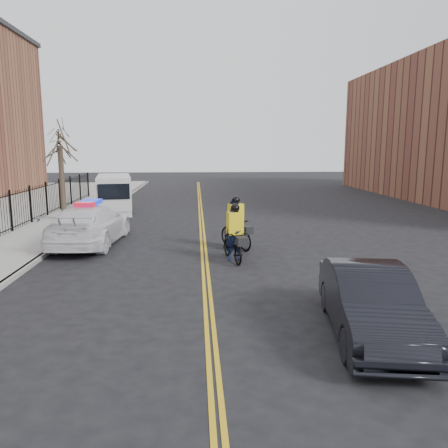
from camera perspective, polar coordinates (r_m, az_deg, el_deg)
ground at (r=14.99m, az=-2.47°, el=-5.71°), size 120.00×120.00×0.00m
center_line_left at (r=22.80m, az=-3.12°, el=-0.28°), size 0.10×60.00×0.01m
center_line_right at (r=22.80m, az=-2.71°, el=-0.28°), size 0.10×60.00×0.01m
sidewalk at (r=23.90m, az=-21.21°, el=-0.30°), size 3.00×60.00×0.15m
curb at (r=23.49m, az=-17.71°, el=-0.27°), size 0.20×60.00×0.15m
iron_fence at (r=24.26m, az=-24.72°, el=1.81°), size 0.12×28.00×2.00m
street_tree at (r=25.51m, az=-20.57°, el=8.17°), size 3.20×3.20×4.80m
police_cruiser at (r=19.12m, az=-17.12°, el=-0.10°), size 2.74×5.99×1.86m
dark_sedan at (r=10.04m, az=18.54°, el=-9.66°), size 2.26×4.78×1.51m
cargo_van at (r=28.62m, az=-14.14°, el=3.77°), size 2.91×5.75×2.30m
cyclist_near at (r=15.74m, az=1.46°, el=-2.23°), size 1.16×2.23×2.08m
cyclist_far at (r=17.58m, az=1.55°, el=-0.54°), size 1.56×2.14×2.14m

